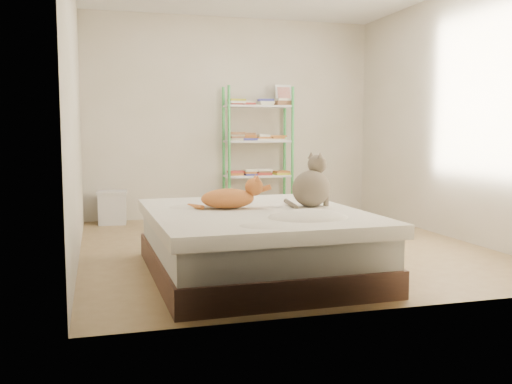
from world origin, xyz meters
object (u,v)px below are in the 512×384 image
object	(u,v)px
shelf_unit	(258,151)
cardboard_box	(247,219)
orange_cat	(228,196)
grey_cat	(311,181)
white_bin	(112,207)
bed	(254,242)

from	to	relation	value
shelf_unit	cardboard_box	size ratio (longest dim) A/B	2.45
cardboard_box	orange_cat	bearing A→B (deg)	-86.76
grey_cat	white_bin	world-z (taller)	grey_cat
orange_cat	white_bin	size ratio (longest dim) A/B	1.24
bed	grey_cat	distance (m)	0.69
orange_cat	cardboard_box	xyz separation A→B (m)	(0.53, 1.43, -0.41)
orange_cat	grey_cat	distance (m)	0.69
grey_cat	white_bin	bearing A→B (deg)	-1.00
shelf_unit	cardboard_box	world-z (taller)	shelf_unit
grey_cat	cardboard_box	xyz separation A→B (m)	(-0.15, 1.51, -0.53)
cardboard_box	white_bin	world-z (taller)	cardboard_box
bed	white_bin	bearing A→B (deg)	108.23
grey_cat	white_bin	xyz separation A→B (m)	(-1.51, 2.79, -0.52)
orange_cat	grey_cat	bearing A→B (deg)	-2.33
white_bin	grey_cat	bearing A→B (deg)	-61.53
bed	orange_cat	distance (m)	0.42
grey_cat	shelf_unit	xyz separation A→B (m)	(0.35, 2.82, 0.15)
bed	white_bin	xyz separation A→B (m)	(-1.01, 2.85, -0.05)
shelf_unit	white_bin	size ratio (longest dim) A/B	4.26
orange_cat	shelf_unit	distance (m)	2.94
grey_cat	cardboard_box	world-z (taller)	grey_cat
shelf_unit	cardboard_box	bearing A→B (deg)	-110.90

